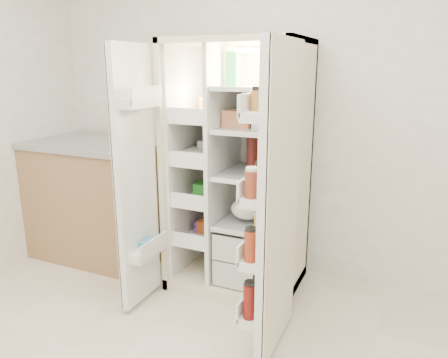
% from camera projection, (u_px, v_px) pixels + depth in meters
% --- Properties ---
extents(wall_back, '(4.00, 0.02, 2.70)m').
position_uv_depth(wall_back, '(279.00, 102.00, 3.24)').
color(wall_back, white).
rests_on(wall_back, floor).
extents(refrigerator, '(0.92, 0.70, 1.80)m').
position_uv_depth(refrigerator, '(243.00, 187.00, 3.15)').
color(refrigerator, beige).
rests_on(refrigerator, floor).
extents(freezer_door, '(0.15, 0.40, 1.72)m').
position_uv_depth(freezer_door, '(136.00, 180.00, 2.78)').
color(freezer_door, silver).
rests_on(freezer_door, floor).
extents(fridge_door, '(0.17, 0.58, 1.72)m').
position_uv_depth(fridge_door, '(275.00, 207.00, 2.32)').
color(fridge_door, silver).
rests_on(fridge_door, floor).
extents(kitchen_counter, '(1.39, 0.74, 1.01)m').
position_uv_depth(kitchen_counter, '(90.00, 197.00, 3.71)').
color(kitchen_counter, olive).
rests_on(kitchen_counter, floor).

